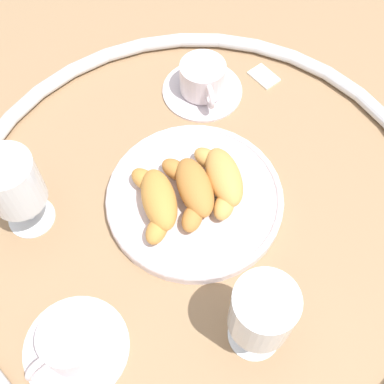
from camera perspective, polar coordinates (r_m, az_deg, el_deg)
The scene contains 11 objects.
ground_plane at distance 0.75m, azimuth 0.72°, elevation -2.32°, with size 2.20×2.20×0.00m, color #997551.
table_chrome_rim at distance 0.74m, azimuth 0.73°, elevation -1.88°, with size 0.72×0.72×0.02m, color silver.
pastry_plate at distance 0.75m, azimuth -0.00°, elevation -0.73°, with size 0.26×0.26×0.02m.
croissant_large at distance 0.74m, azimuth 3.36°, elevation 1.59°, with size 0.14×0.06×0.04m.
croissant_small at distance 0.73m, azimuth -0.24°, elevation 0.33°, with size 0.14×0.06×0.04m.
croissant_extra at distance 0.72m, azimuth -3.94°, elevation -0.94°, with size 0.14×0.06×0.04m.
coffee_cup_near at distance 0.87m, azimuth 1.21°, elevation 12.24°, with size 0.14×0.14×0.06m.
coffee_cup_far at distance 0.67m, azimuth -13.26°, elevation -16.17°, with size 0.14×0.14×0.06m.
juice_glass_left at distance 0.60m, azimuth 7.86°, elevation -13.19°, with size 0.08×0.08×0.14m.
juice_glass_right at distance 0.71m, azimuth -19.39°, elevation 0.83°, with size 0.08×0.08×0.14m.
sugar_packet at distance 0.92m, azimuth 8.04°, elevation 12.74°, with size 0.05×0.03×0.01m, color white.
Camera 1 is at (-0.34, 0.11, 0.66)m, focal length 47.78 mm.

